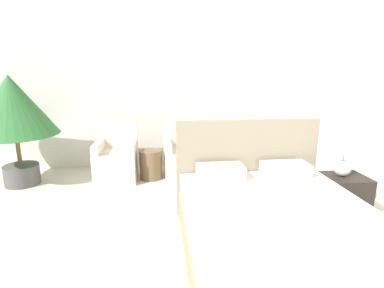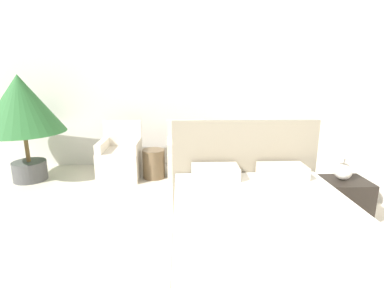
{
  "view_description": "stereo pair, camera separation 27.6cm",
  "coord_description": "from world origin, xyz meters",
  "px_view_note": "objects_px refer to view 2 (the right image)",
  "views": [
    {
      "loc": [
        -0.04,
        -1.15,
        1.69
      ],
      "look_at": [
        0.39,
        2.79,
        0.7
      ],
      "focal_mm": 28.0,
      "sensor_mm": 36.0,
      "label": 1
    },
    {
      "loc": [
        0.23,
        -1.17,
        1.69
      ],
      "look_at": [
        0.39,
        2.79,
        0.7
      ],
      "focal_mm": 28.0,
      "sensor_mm": 36.0,
      "label": 2
    }
  ],
  "objects_px": {
    "potted_palm": "(21,108)",
    "nightstand": "(343,200)",
    "bed": "(265,232)",
    "armchair_near_window_right": "(187,159)",
    "table_lamp": "(346,151)",
    "side_table": "(154,164)",
    "armchair_near_window_left": "(120,160)"
  },
  "relations": [
    {
      "from": "armchair_near_window_right",
      "to": "table_lamp",
      "type": "relative_size",
      "value": 1.73
    },
    {
      "from": "armchair_near_window_right",
      "to": "side_table",
      "type": "height_order",
      "value": "armchair_near_window_right"
    },
    {
      "from": "potted_palm",
      "to": "table_lamp",
      "type": "bearing_deg",
      "value": -18.73
    },
    {
      "from": "armchair_near_window_left",
      "to": "side_table",
      "type": "xyz_separation_m",
      "value": [
        0.53,
        -0.04,
        -0.05
      ]
    },
    {
      "from": "bed",
      "to": "nightstand",
      "type": "distance_m",
      "value": 1.33
    },
    {
      "from": "armchair_near_window_right",
      "to": "potted_palm",
      "type": "relative_size",
      "value": 0.54
    },
    {
      "from": "bed",
      "to": "armchair_near_window_left",
      "type": "height_order",
      "value": "bed"
    },
    {
      "from": "bed",
      "to": "side_table",
      "type": "bearing_deg",
      "value": 117.99
    },
    {
      "from": "armchair_near_window_right",
      "to": "side_table",
      "type": "bearing_deg",
      "value": -177.46
    },
    {
      "from": "potted_palm",
      "to": "nightstand",
      "type": "relative_size",
      "value": 3.19
    },
    {
      "from": "armchair_near_window_right",
      "to": "bed",
      "type": "bearing_deg",
      "value": -75.99
    },
    {
      "from": "nightstand",
      "to": "table_lamp",
      "type": "distance_m",
      "value": 0.57
    },
    {
      "from": "potted_palm",
      "to": "bed",
      "type": "bearing_deg",
      "value": -35.04
    },
    {
      "from": "bed",
      "to": "armchair_near_window_right",
      "type": "relative_size",
      "value": 2.32
    },
    {
      "from": "armchair_near_window_right",
      "to": "nightstand",
      "type": "relative_size",
      "value": 1.72
    },
    {
      "from": "potted_palm",
      "to": "nightstand",
      "type": "height_order",
      "value": "potted_palm"
    },
    {
      "from": "bed",
      "to": "armchair_near_window_right",
      "type": "xyz_separation_m",
      "value": [
        -0.64,
        2.25,
        -0.01
      ]
    },
    {
      "from": "armchair_near_window_left",
      "to": "potted_palm",
      "type": "xyz_separation_m",
      "value": [
        -1.4,
        -0.07,
        0.85
      ]
    },
    {
      "from": "armchair_near_window_left",
      "to": "armchair_near_window_right",
      "type": "distance_m",
      "value": 1.06
    },
    {
      "from": "potted_palm",
      "to": "nightstand",
      "type": "xyz_separation_m",
      "value": [
        4.21,
        -1.44,
        -0.89
      ]
    },
    {
      "from": "armchair_near_window_left",
      "to": "table_lamp",
      "type": "bearing_deg",
      "value": -27.13
    },
    {
      "from": "armchair_near_window_left",
      "to": "potted_palm",
      "type": "height_order",
      "value": "potted_palm"
    },
    {
      "from": "armchair_near_window_right",
      "to": "nightstand",
      "type": "xyz_separation_m",
      "value": [
        1.75,
        -1.52,
        -0.04
      ]
    },
    {
      "from": "armchair_near_window_right",
      "to": "table_lamp",
      "type": "height_order",
      "value": "table_lamp"
    },
    {
      "from": "table_lamp",
      "to": "side_table",
      "type": "bearing_deg",
      "value": 147.26
    },
    {
      "from": "bed",
      "to": "side_table",
      "type": "relative_size",
      "value": 4.44
    },
    {
      "from": "armchair_near_window_left",
      "to": "potted_palm",
      "type": "distance_m",
      "value": 1.64
    },
    {
      "from": "table_lamp",
      "to": "potted_palm",
      "type": "bearing_deg",
      "value": 161.27
    },
    {
      "from": "armchair_near_window_left",
      "to": "nightstand",
      "type": "distance_m",
      "value": 3.2
    },
    {
      "from": "potted_palm",
      "to": "table_lamp",
      "type": "relative_size",
      "value": 3.2
    },
    {
      "from": "nightstand",
      "to": "armchair_near_window_right",
      "type": "bearing_deg",
      "value": 139.1
    },
    {
      "from": "side_table",
      "to": "potted_palm",
      "type": "bearing_deg",
      "value": -179.04
    }
  ]
}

